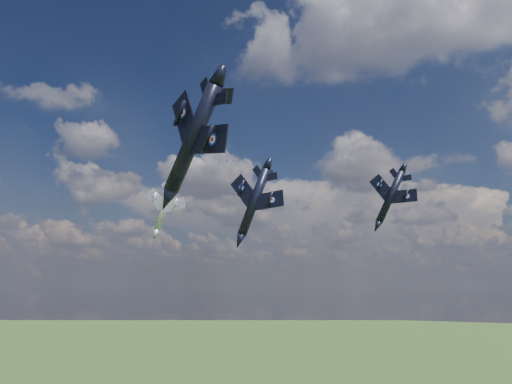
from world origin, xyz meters
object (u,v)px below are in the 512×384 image
at_px(jet_lead_navy, 254,202).
at_px(jet_high_navy, 391,196).
at_px(jet_right_navy, 193,138).
at_px(jet_left_silver, 164,206).

distance_m(jet_lead_navy, jet_high_navy, 27.90).
relative_size(jet_lead_navy, jet_right_navy, 0.97).
bearing_deg(jet_lead_navy, jet_left_silver, 162.08).
bearing_deg(jet_high_navy, jet_right_navy, -95.69).
xyz_separation_m(jet_right_navy, jet_high_navy, (9.75, 52.27, 2.10)).
distance_m(jet_right_navy, jet_high_navy, 53.21).
height_order(jet_lead_navy, jet_right_navy, jet_right_navy).
xyz_separation_m(jet_lead_navy, jet_high_navy, (17.56, 21.47, 3.00)).
height_order(jet_right_navy, jet_high_navy, jet_high_navy).
xyz_separation_m(jet_lead_navy, jet_left_silver, (-24.73, 10.78, 2.42)).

